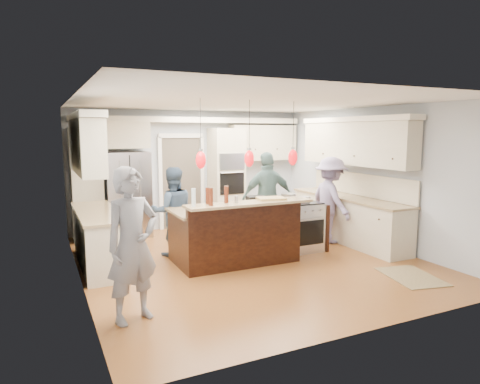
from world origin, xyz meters
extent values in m
plane|color=brown|center=(0.00, 0.00, 0.00)|extent=(6.00, 6.00, 0.00)
cube|color=#B2BCC6|center=(0.00, 3.00, 1.35)|extent=(5.50, 0.04, 2.70)
cube|color=#B2BCC6|center=(0.00, -3.00, 1.35)|extent=(5.50, 0.04, 2.70)
cube|color=#B2BCC6|center=(-2.75, 0.00, 1.35)|extent=(0.04, 6.00, 2.70)
cube|color=#B2BCC6|center=(2.75, 0.00, 1.35)|extent=(0.04, 6.00, 2.70)
cube|color=white|center=(0.00, 0.00, 2.70)|extent=(5.50, 6.00, 0.04)
cube|color=#B7B7BC|center=(-1.55, 2.64, 0.90)|extent=(0.90, 0.70, 1.80)
cube|color=beige|center=(0.75, 2.67, 1.15)|extent=(0.72, 0.64, 2.30)
cube|color=black|center=(0.75, 2.34, 1.55)|extent=(0.60, 0.02, 0.35)
cube|color=black|center=(0.75, 2.34, 1.05)|extent=(0.60, 0.02, 0.50)
cylinder|color=#B7B7BC|center=(0.75, 2.31, 1.30)|extent=(0.55, 0.02, 0.02)
cube|color=beige|center=(-2.35, 2.70, 1.15)|extent=(0.60, 0.58, 2.30)
cube|color=beige|center=(-1.55, 2.70, 2.15)|extent=(0.95, 0.58, 0.55)
cube|color=beige|center=(1.80, 2.82, 1.95)|extent=(1.70, 0.35, 0.85)
cube|color=beige|center=(0.00, 2.80, 2.48)|extent=(5.30, 0.38, 0.12)
cube|color=#4C443A|center=(-0.25, 2.99, 1.05)|extent=(0.90, 0.06, 2.10)
cube|color=white|center=(-0.25, 2.95, 2.13)|extent=(1.04, 0.06, 0.10)
cube|color=beige|center=(2.40, 0.30, 0.44)|extent=(0.60, 3.00, 0.88)
cube|color=tan|center=(2.40, 0.30, 0.90)|extent=(0.64, 3.05, 0.04)
cube|color=beige|center=(2.52, 0.30, 1.98)|extent=(0.35, 3.00, 0.85)
cube|color=beige|center=(2.51, 0.30, 2.46)|extent=(0.37, 3.10, 0.10)
cube|color=beige|center=(-2.40, 0.80, 0.44)|extent=(0.60, 2.20, 0.88)
cube|color=tan|center=(-2.40, 0.80, 0.90)|extent=(0.64, 2.25, 0.04)
cube|color=beige|center=(-2.52, 0.80, 1.98)|extent=(0.35, 2.20, 0.85)
cube|color=beige|center=(-2.51, 0.80, 2.46)|extent=(0.37, 2.30, 0.10)
cube|color=black|center=(-0.25, 0.15, 0.44)|extent=(2.00, 1.00, 0.88)
cube|color=tan|center=(-0.25, 0.15, 0.90)|extent=(2.10, 1.10, 0.04)
cube|color=black|center=(-0.25, -0.41, 0.54)|extent=(2.00, 0.12, 1.08)
cube|color=tan|center=(-0.25, -0.55, 1.10)|extent=(2.10, 0.42, 0.04)
cube|color=black|center=(0.23, 0.18, 1.00)|extent=(0.34, 0.29, 0.16)
cube|color=#B7B7BC|center=(1.13, 0.15, 0.45)|extent=(0.76, 0.66, 0.90)
cube|color=black|center=(1.13, -0.19, 0.40)|extent=(0.65, 0.01, 0.45)
cube|color=black|center=(1.13, 0.15, 0.91)|extent=(0.72, 0.59, 0.02)
cube|color=black|center=(1.54, 0.15, 0.44)|extent=(0.06, 0.71, 0.88)
cylinder|color=black|center=(-1.05, -0.51, 2.33)|extent=(0.01, 0.01, 0.75)
ellipsoid|color=red|center=(-1.05, -0.51, 1.80)|extent=(0.15, 0.15, 0.26)
cylinder|color=black|center=(-0.25, -0.51, 2.33)|extent=(0.01, 0.01, 0.75)
ellipsoid|color=red|center=(-0.25, -0.51, 1.80)|extent=(0.15, 0.15, 0.26)
cylinder|color=black|center=(0.55, -0.51, 2.33)|extent=(0.01, 0.01, 0.75)
ellipsoid|color=red|center=(0.55, -0.51, 1.80)|extent=(0.15, 0.15, 0.26)
imported|color=slate|center=(-2.30, -1.58, 0.91)|extent=(0.78, 0.64, 1.82)
imported|color=#314560|center=(-1.10, 0.85, 0.80)|extent=(0.85, 0.71, 1.60)
imported|color=slate|center=(0.85, 0.85, 0.91)|extent=(1.12, 0.57, 1.83)
imported|color=gray|center=(2.02, 0.38, 0.86)|extent=(0.72, 1.15, 1.72)
cube|color=#927C4F|center=(1.86, -1.89, 0.01)|extent=(0.89, 1.14, 0.01)
cylinder|color=silver|center=(-1.20, -0.57, 1.26)|extent=(0.07, 0.07, 0.27)
cylinder|color=#4A1C0D|center=(-0.93, -0.45, 1.25)|extent=(0.07, 0.07, 0.26)
cylinder|color=#4A1C0D|center=(-0.93, -0.59, 1.25)|extent=(0.08, 0.08, 0.27)
cylinder|color=#4A1C0D|center=(-0.63, -0.48, 1.25)|extent=(0.08, 0.08, 0.27)
cylinder|color=#B7B7BC|center=(-0.47, -0.51, 1.17)|extent=(0.08, 0.08, 0.11)
cube|color=tan|center=(0.17, -0.47, 1.14)|extent=(0.49, 0.39, 0.03)
cylinder|color=#B7B7BC|center=(0.94, 0.23, 1.00)|extent=(0.28, 0.28, 0.16)
cylinder|color=#B7B7BC|center=(1.24, 0.12, 0.97)|extent=(0.20, 0.20, 0.10)
camera|label=1|loc=(-3.24, -6.46, 2.21)|focal=32.00mm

